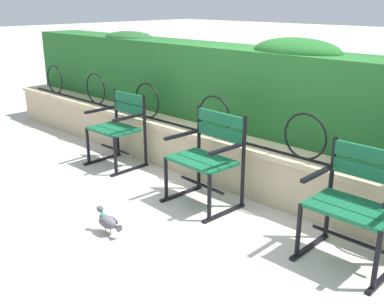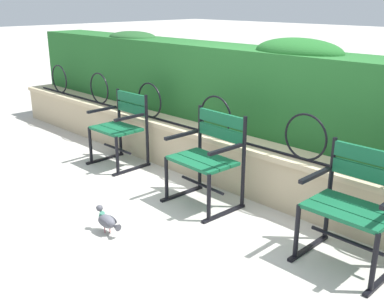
# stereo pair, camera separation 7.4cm
# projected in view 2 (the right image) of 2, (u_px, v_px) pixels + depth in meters

# --- Properties ---
(ground_plane) EXTENTS (60.00, 60.00, 0.00)m
(ground_plane) POSITION_uv_depth(u_px,v_px,m) (182.00, 214.00, 4.11)
(ground_plane) COLOR #BCB7AD
(stone_wall) EXTENTS (8.57, 0.41, 0.51)m
(stone_wall) POSITION_uv_depth(u_px,v_px,m) (243.00, 165.00, 4.59)
(stone_wall) COLOR tan
(stone_wall) RESTS_ON ground
(iron_arch_fence) EXTENTS (8.01, 0.02, 0.42)m
(iron_arch_fence) POSITION_uv_depth(u_px,v_px,m) (219.00, 120.00, 4.59)
(iron_arch_fence) COLOR black
(iron_arch_fence) RESTS_ON stone_wall
(hedge_row) EXTENTS (8.40, 0.60, 0.98)m
(hedge_row) POSITION_uv_depth(u_px,v_px,m) (276.00, 90.00, 4.67)
(hedge_row) COLOR #236028
(hedge_row) RESTS_ON stone_wall
(park_chair_left) EXTENTS (0.57, 0.53, 0.83)m
(park_chair_left) POSITION_uv_depth(u_px,v_px,m) (121.00, 126.00, 5.24)
(park_chair_left) COLOR #145B38
(park_chair_left) RESTS_ON ground
(park_chair_centre) EXTENTS (0.65, 0.55, 0.87)m
(park_chair_centre) POSITION_uv_depth(u_px,v_px,m) (208.00, 156.00, 4.21)
(park_chair_centre) COLOR #145B38
(park_chair_centre) RESTS_ON ground
(park_chair_right) EXTENTS (0.63, 0.52, 0.86)m
(park_chair_right) POSITION_uv_depth(u_px,v_px,m) (355.00, 203.00, 3.24)
(park_chair_right) COLOR #145B38
(park_chair_right) RESTS_ON ground
(pigeon_near_chairs) EXTENTS (0.29, 0.11, 0.22)m
(pigeon_near_chairs) POSITION_uv_depth(u_px,v_px,m) (107.00, 221.00, 3.75)
(pigeon_near_chairs) COLOR #5B5B66
(pigeon_near_chairs) RESTS_ON ground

